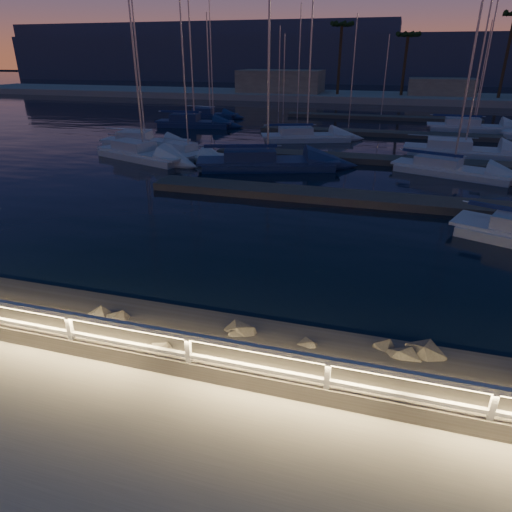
% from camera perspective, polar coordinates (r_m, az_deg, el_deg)
% --- Properties ---
extents(ground, '(400.00, 400.00, 0.00)m').
position_cam_1_polar(ground, '(9.97, 2.75, -16.53)').
color(ground, '#A49F94').
rests_on(ground, ground).
extents(harbor_water, '(400.00, 440.00, 0.60)m').
position_cam_1_polar(harbor_water, '(39.35, 14.08, 12.39)').
color(harbor_water, black).
rests_on(harbor_water, ground).
extents(guard_rail, '(44.11, 0.12, 1.06)m').
position_cam_1_polar(guard_rail, '(9.50, 2.43, -12.91)').
color(guard_rail, silver).
rests_on(guard_rail, ground).
extents(riprap, '(40.13, 2.94, 1.42)m').
position_cam_1_polar(riprap, '(14.17, -23.53, -6.57)').
color(riprap, '#605B53').
rests_on(riprap, ground).
extents(floating_docks, '(22.00, 36.00, 0.40)m').
position_cam_1_polar(floating_docks, '(40.51, 14.28, 13.51)').
color(floating_docks, '#585149').
rests_on(floating_docks, ground).
extents(far_shore, '(160.00, 14.00, 5.20)m').
position_cam_1_polar(far_shore, '(81.69, 16.09, 18.78)').
color(far_shore, '#A49F94').
rests_on(far_shore, ground).
extents(palm_left, '(3.00, 3.00, 11.20)m').
position_cam_1_polar(palm_left, '(80.06, 10.68, 26.25)').
color(palm_left, '#44361F').
rests_on(palm_left, ground).
extents(palm_center, '(3.00, 3.00, 9.70)m').
position_cam_1_polar(palm_center, '(80.42, 18.47, 24.54)').
color(palm_center, '#44361F').
rests_on(palm_center, ground).
extents(distant_hills, '(230.00, 37.50, 18.00)m').
position_cam_1_polar(distant_hills, '(143.09, 7.57, 23.11)').
color(distant_hills, '#3A4159').
rests_on(distant_hills, ground).
extents(sailboat_a, '(6.32, 3.64, 10.46)m').
position_cam_1_polar(sailboat_a, '(34.89, -8.62, 12.70)').
color(sailboat_a, silver).
rests_on(sailboat_a, ground).
extents(sailboat_c, '(9.65, 5.52, 15.83)m').
position_cam_1_polar(sailboat_c, '(31.10, 0.99, 11.73)').
color(sailboat_c, navy).
rests_on(sailboat_c, ground).
extents(sailboat_e, '(7.39, 2.88, 12.34)m').
position_cam_1_polar(sailboat_e, '(40.05, -13.93, 13.78)').
color(sailboat_e, silver).
rests_on(sailboat_e, ground).
extents(sailboat_f, '(8.40, 4.95, 13.86)m').
position_cam_1_polar(sailboat_f, '(35.10, -14.09, 12.42)').
color(sailboat_f, silver).
rests_on(sailboat_f, ground).
extents(sailboat_g, '(7.69, 4.54, 12.63)m').
position_cam_1_polar(sailboat_g, '(31.88, 23.04, 10.04)').
color(sailboat_g, silver).
rests_on(sailboat_g, ground).
extents(sailboat_h, '(8.87, 3.22, 14.71)m').
position_cam_1_polar(sailboat_h, '(38.62, 24.23, 12.04)').
color(sailboat_h, silver).
rests_on(sailboat_h, ground).
extents(sailboat_i, '(8.22, 3.30, 13.70)m').
position_cam_1_polar(sailboat_i, '(50.28, -7.93, 16.23)').
color(sailboat_i, navy).
rests_on(sailboat_i, ground).
extents(sailboat_j, '(8.18, 4.88, 13.50)m').
position_cam_1_polar(sailboat_j, '(41.73, 6.07, 14.72)').
color(sailboat_j, silver).
rests_on(sailboat_j, ground).
extents(sailboat_k, '(8.91, 2.88, 14.99)m').
position_cam_1_polar(sailboat_k, '(51.67, 25.33, 14.43)').
color(sailboat_k, silver).
rests_on(sailboat_k, ground).
extents(sailboat_m, '(6.67, 2.12, 11.35)m').
position_cam_1_polar(sailboat_m, '(57.62, -5.90, 17.24)').
color(sailboat_m, navy).
rests_on(sailboat_m, ground).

